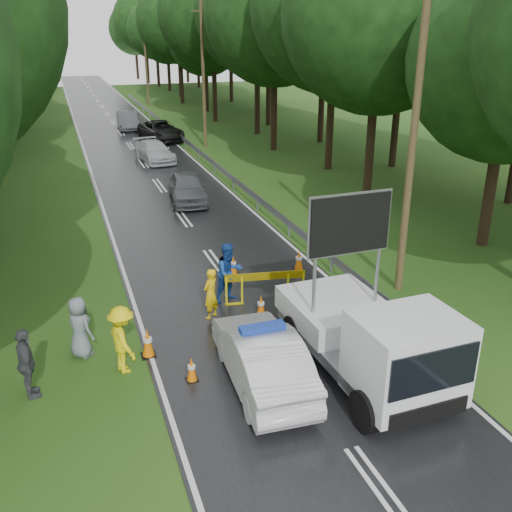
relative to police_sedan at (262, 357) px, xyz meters
name	(u,v)px	position (x,y,z in m)	size (l,w,h in m)	color
ground	(274,344)	(0.96, 1.68, -0.74)	(160.00, 160.00, 0.00)	#1B4614
road	(131,146)	(0.96, 31.68, -0.73)	(7.00, 140.00, 0.02)	black
guardrail	(180,137)	(4.66, 31.35, -0.19)	(0.12, 60.06, 0.70)	gray
utility_pole_near	(413,137)	(6.16, 3.68, 4.33)	(1.40, 0.24, 10.00)	#4E3B24
utility_pole_mid	(203,75)	(6.16, 29.68, 4.33)	(1.40, 0.24, 10.00)	#4E3B24
utility_pole_far	(146,58)	(6.16, 55.68, 4.33)	(1.40, 0.24, 10.00)	#4E3B24
police_sedan	(262,357)	(0.00, 0.00, 0.00)	(1.75, 4.52, 1.62)	silver
work_truck	(373,339)	(2.56, -0.77, 0.45)	(2.64, 5.60, 4.40)	gray
barrier	(265,280)	(1.57, 4.13, 0.06)	(2.52, 0.49, 1.06)	#D4C60B
officer	(211,294)	(-0.29, 3.74, 0.06)	(0.58, 0.38, 1.59)	yellow
civilian	(229,273)	(0.56, 4.68, 0.23)	(0.94, 0.73, 1.94)	#173F95
bystander_left	(123,340)	(-3.11, 1.68, 0.16)	(1.16, 0.67, 1.79)	yellow
bystander_mid	(27,364)	(-5.35, 1.29, 0.15)	(1.05, 0.44, 1.78)	#43444B
bystander_right	(80,327)	(-4.09, 2.79, 0.11)	(0.83, 0.54, 1.69)	slate
queue_car_first	(187,188)	(1.76, 16.08, -0.01)	(1.73, 4.30, 1.47)	#464B4F
queue_car_second	(154,151)	(1.79, 25.98, -0.09)	(1.82, 4.48, 1.30)	#B0B3B8
queue_car_third	(161,131)	(3.56, 33.32, 0.00)	(2.46, 5.33, 1.48)	black
queue_car_fourth	(127,121)	(1.76, 39.32, 0.03)	(1.62, 4.64, 1.53)	#404348
cone_near_left	(192,369)	(-1.60, 0.68, -0.42)	(0.31, 0.31, 0.66)	black
cone_center	(261,306)	(1.16, 3.34, -0.40)	(0.33, 0.33, 0.70)	black
cone_far	(233,265)	(1.30, 6.68, -0.41)	(0.32, 0.32, 0.69)	black
cone_left_mid	(148,343)	(-2.44, 2.18, -0.34)	(0.39, 0.39, 0.82)	black
cone_right	(299,261)	(3.61, 6.18, -0.35)	(0.38, 0.38, 0.81)	black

